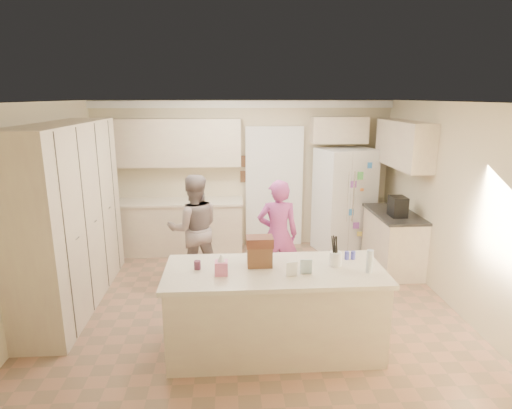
{
  "coord_description": "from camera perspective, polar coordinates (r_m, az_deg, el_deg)",
  "views": [
    {
      "loc": [
        -0.26,
        -5.21,
        2.67
      ],
      "look_at": [
        0.1,
        0.35,
        1.25
      ],
      "focal_mm": 30.0,
      "sensor_mm": 36.0,
      "label": 1
    }
  ],
  "objects": [
    {
      "name": "floor",
      "position": [
        5.86,
        -0.77,
        -12.9
      ],
      "size": [
        5.2,
        4.6,
        0.02
      ],
      "primitive_type": "cube",
      "color": "#9B6E55",
      "rests_on": "ground"
    },
    {
      "name": "ceiling",
      "position": [
        5.22,
        -0.87,
        13.64
      ],
      "size": [
        5.2,
        4.6,
        0.02
      ],
      "primitive_type": "cube",
      "color": "white",
      "rests_on": "wall_back"
    },
    {
      "name": "wall_back",
      "position": [
        7.65,
        -1.71,
        3.97
      ],
      "size": [
        5.2,
        0.02,
        2.6
      ],
      "primitive_type": "cube",
      "color": "beige",
      "rests_on": "ground"
    },
    {
      "name": "wall_front",
      "position": [
        3.22,
        1.32,
        -10.89
      ],
      "size": [
        5.2,
        0.02,
        2.6
      ],
      "primitive_type": "cube",
      "color": "beige",
      "rests_on": "ground"
    },
    {
      "name": "wall_left",
      "position": [
        5.88,
        -27.15,
        -0.79
      ],
      "size": [
        0.02,
        4.6,
        2.6
      ],
      "primitive_type": "cube",
      "color": "beige",
      "rests_on": "ground"
    },
    {
      "name": "wall_right",
      "position": [
        6.11,
        24.46,
        0.02
      ],
      "size": [
        0.02,
        4.6,
        2.6
      ],
      "primitive_type": "cube",
      "color": "beige",
      "rests_on": "ground"
    },
    {
      "name": "crown_back",
      "position": [
        7.48,
        -1.76,
        13.21
      ],
      "size": [
        5.2,
        0.08,
        0.12
      ],
      "primitive_type": "cube",
      "color": "white",
      "rests_on": "wall_back"
    },
    {
      "name": "pantry_bank",
      "position": [
        5.97,
        -23.55,
        -1.42
      ],
      "size": [
        0.6,
        2.6,
        2.35
      ],
      "primitive_type": "cube",
      "color": "beige",
      "rests_on": "floor"
    },
    {
      "name": "back_base_cab",
      "position": [
        7.6,
        -10.28,
        -3.01
      ],
      "size": [
        2.2,
        0.6,
        0.88
      ],
      "primitive_type": "cube",
      "color": "beige",
      "rests_on": "floor"
    },
    {
      "name": "back_countertop",
      "position": [
        7.47,
        -10.45,
        0.34
      ],
      "size": [
        2.24,
        0.63,
        0.04
      ],
      "primitive_type": "cube",
      "color": "beige",
      "rests_on": "back_base_cab"
    },
    {
      "name": "back_upper_cab",
      "position": [
        7.43,
        -10.68,
        8.1
      ],
      "size": [
        2.2,
        0.35,
        0.8
      ],
      "primitive_type": "cube",
      "color": "beige",
      "rests_on": "wall_back"
    },
    {
      "name": "doorway_opening",
      "position": [
        7.71,
        2.41,
        2.15
      ],
      "size": [
        0.9,
        0.06,
        2.1
      ],
      "primitive_type": "cube",
      "color": "black",
      "rests_on": "floor"
    },
    {
      "name": "doorway_casing",
      "position": [
        7.67,
        2.44,
        2.09
      ],
      "size": [
        1.02,
        0.03,
        2.22
      ],
      "primitive_type": "cube",
      "color": "white",
      "rests_on": "floor"
    },
    {
      "name": "wall_frame_upper",
      "position": [
        7.57,
        -1.56,
        5.78
      ],
      "size": [
        0.15,
        0.02,
        0.2
      ],
      "primitive_type": "cube",
      "color": "brown",
      "rests_on": "wall_back"
    },
    {
      "name": "wall_frame_lower",
      "position": [
        7.61,
        -1.54,
        3.77
      ],
      "size": [
        0.15,
        0.02,
        0.2
      ],
      "primitive_type": "cube",
      "color": "brown",
      "rests_on": "wall_back"
    },
    {
      "name": "refrigerator",
      "position": [
        7.62,
        11.65,
        0.57
      ],
      "size": [
        1.07,
        0.93,
        1.8
      ],
      "primitive_type": "cube",
      "rotation": [
        0.0,
        0.0,
        0.3
      ],
      "color": "white",
      "rests_on": "floor"
    },
    {
      "name": "fridge_seam",
      "position": [
        7.29,
        12.37,
        -0.09
      ],
      "size": [
        0.02,
        0.02,
        1.78
      ],
      "primitive_type": "cube",
      "color": "gray",
      "rests_on": "refrigerator"
    },
    {
      "name": "fridge_dispenser",
      "position": [
        7.17,
        10.81,
        1.8
      ],
      "size": [
        0.22,
        0.03,
        0.35
      ],
      "primitive_type": "cube",
      "color": "black",
      "rests_on": "refrigerator"
    },
    {
      "name": "fridge_handle_l",
      "position": [
        7.23,
        12.09,
        1.02
      ],
      "size": [
        0.02,
        0.02,
        0.85
      ],
      "primitive_type": "cylinder",
      "color": "silver",
      "rests_on": "refrigerator"
    },
    {
      "name": "fridge_handle_r",
      "position": [
        7.26,
        12.85,
        1.03
      ],
      "size": [
        0.02,
        0.02,
        0.85
      ],
      "primitive_type": "cylinder",
      "color": "silver",
      "rests_on": "refrigerator"
    },
    {
      "name": "over_fridge_cab",
      "position": [
        7.6,
        11.01,
        9.74
      ],
      "size": [
        0.95,
        0.35,
        0.45
      ],
      "primitive_type": "cube",
      "color": "beige",
      "rests_on": "wall_back"
    },
    {
      "name": "right_base_cab",
      "position": [
        7.08,
        17.77,
        -4.78
      ],
      "size": [
        0.6,
        1.2,
        0.88
      ],
      "primitive_type": "cube",
      "color": "beige",
      "rests_on": "floor"
    },
    {
      "name": "right_countertop",
      "position": [
        6.94,
        17.98,
        -1.19
      ],
      "size": [
        0.63,
        1.24,
        0.04
      ],
      "primitive_type": "cube",
      "color": "#2D2B28",
      "rests_on": "right_base_cab"
    },
    {
      "name": "right_upper_cab",
      "position": [
        6.99,
        19.09,
        7.61
      ],
      "size": [
        0.35,
        1.5,
        0.7
      ],
      "primitive_type": "cube",
      "color": "beige",
      "rests_on": "wall_right"
    },
    {
      "name": "coffee_maker",
      "position": [
        6.71,
        18.39,
        -0.25
      ],
      "size": [
        0.22,
        0.28,
        0.3
      ],
      "primitive_type": "cube",
      "color": "black",
      "rests_on": "right_countertop"
    },
    {
      "name": "island_base",
      "position": [
        4.7,
        2.44,
        -14.05
      ],
      "size": [
        2.2,
        0.9,
        0.88
      ],
      "primitive_type": "cube",
      "color": "beige",
      "rests_on": "floor"
    },
    {
      "name": "island_top",
      "position": [
        4.5,
        2.5,
        -8.88
      ],
      "size": [
        2.28,
        0.96,
        0.05
      ],
      "primitive_type": "cube",
      "color": "beige",
      "rests_on": "island_base"
    },
    {
      "name": "utensil_crock",
      "position": [
        4.62,
        10.55,
        -7.15
      ],
      "size": [
        0.13,
        0.13,
        0.15
      ],
      "primitive_type": "cylinder",
      "color": "white",
      "rests_on": "island_top"
    },
    {
      "name": "tissue_box",
      "position": [
        4.35,
        -4.65,
        -8.41
      ],
      "size": [
        0.13,
        0.13,
        0.14
      ],
      "primitive_type": "cube",
      "color": "pink",
      "rests_on": "island_top"
    },
    {
      "name": "tissue_plume",
      "position": [
        4.31,
        -4.68,
        -7.06
      ],
      "size": [
        0.08,
        0.08,
        0.08
      ],
      "primitive_type": "cone",
      "color": "white",
      "rests_on": "tissue_box"
    },
    {
      "name": "dollhouse_body",
      "position": [
        4.53,
        0.48,
        -6.87
      ],
      "size": [
        0.26,
        0.18,
        0.22
      ],
      "primitive_type": "cube",
      "color": "brown",
      "rests_on": "island_top"
    },
    {
      "name": "dollhouse_roof",
      "position": [
        4.47,
        0.49,
        -4.96
      ],
      "size": [
        0.28,
        0.2,
        0.1
      ],
      "primitive_type": "cube",
      "color": "#592D1E",
      "rests_on": "dollhouse_body"
    },
    {
      "name": "jam_jar",
      "position": [
        4.51,
        -7.82,
        -8.0
      ],
      "size": [
        0.07,
        0.07,
        0.09
      ],
      "primitive_type": "cylinder",
      "color": "#59263F",
      "rests_on": "island_top"
    },
    {
      "name": "greeting_card_a",
      "position": [
        4.29,
        4.82,
        -8.57
      ],
      "size": [
        0.12,
        0.06,
        0.16
      ],
      "primitive_type": "cube",
      "rotation": [
        0.15,
        0.0,
        0.2
      ],
      "color": "white",
      "rests_on": "island_top"
    },
    {
      "name": "greeting_card_b",
      "position": [
        4.36,
        6.69,
        -8.23
      ],
      "size": [
        0.12,
        0.05,
        0.16
      ],
      "primitive_type": "cube",
      "rotation": [
        0.15,
        0.0,
        -0.1
      ],
      "color": "silver",
      "rests_on": "island_top"
    },
    {
      "name": "water_bottle",
      "position": [
        4.51,
        14.93,
        -7.34
      ],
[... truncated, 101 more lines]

